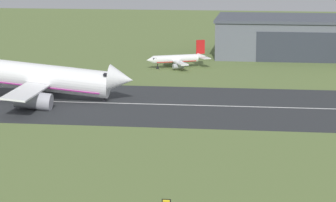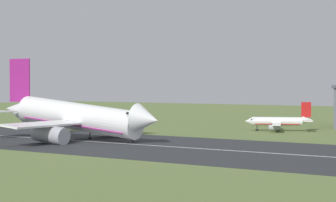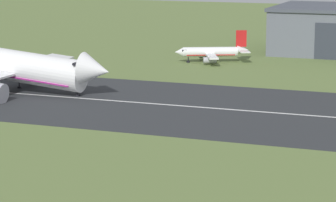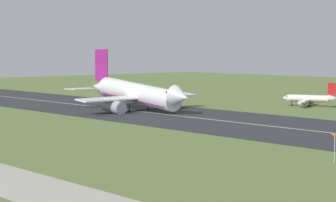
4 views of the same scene
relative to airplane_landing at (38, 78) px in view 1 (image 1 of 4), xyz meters
The scene contains 7 objects.
ground_plane 81.31m from the airplane_landing, 40.67° to the right, with size 628.54×628.54×0.00m, color olive.
runway_strip 61.79m from the airplane_landing, ahead, with size 388.54×46.69×0.06m, color #2B2D30.
runway_centreline 61.79m from the airplane_landing, ahead, with size 349.69×0.70×0.01m, color silver.
hangar_building 109.96m from the airplane_landing, 50.69° to the left, with size 66.05×32.94×12.84m.
airplane_landing is the anchor object (origin of this frame).
airplane_parked_centre 60.07m from the airplane_landing, 63.46° to the left, with size 19.45×18.45×8.15m.
runway_sign 85.17m from the airplane_landing, 61.27° to the right, with size 1.30×0.14×1.49m.
Camera 1 is at (-6.45, -76.28, 36.84)m, focal length 85.00 mm.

